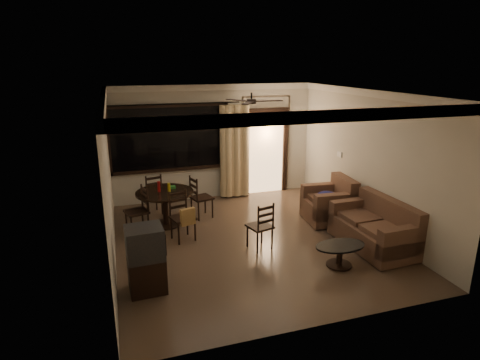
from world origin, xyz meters
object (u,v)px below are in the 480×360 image
object	(u,v)px
dining_chair_west	(138,219)
dining_chair_east	(201,205)
dining_chair_south	(183,225)
side_chair	(260,235)
sofa	(376,229)
dining_table	(165,199)
armchair	(331,204)
tv_cabinet	(146,259)
coffee_table	(340,252)
dining_chair_north	(152,202)

from	to	relation	value
dining_chair_west	dining_chair_east	bearing A→B (deg)	92.27
dining_chair_south	dining_chair_west	bearing A→B (deg)	127.97
side_chair	sofa	bearing A→B (deg)	149.32
dining_table	dining_chair_east	world-z (taller)	dining_table
armchair	side_chair	xyz separation A→B (m)	(-1.91, -0.80, -0.12)
tv_cabinet	coffee_table	distance (m)	3.17
dining_table	dining_chair_east	distance (m)	0.89
sofa	armchair	world-z (taller)	armchair
dining_chair_west	tv_cabinet	world-z (taller)	tv_cabinet
tv_cabinet	sofa	world-z (taller)	tv_cabinet
dining_chair_west	armchair	size ratio (longest dim) A/B	0.94
coffee_table	dining_table	bearing A→B (deg)	133.94
side_chair	dining_table	bearing A→B (deg)	-61.88
dining_chair_west	dining_chair_north	world-z (taller)	same
tv_cabinet	dining_table	bearing A→B (deg)	73.25
dining_table	dining_chair_north	xyz separation A→B (m)	(-0.21, 0.76, -0.31)
dining_chair_west	side_chair	bearing A→B (deg)	41.02
dining_chair_south	coffee_table	size ratio (longest dim) A/B	1.09
dining_chair_north	sofa	distance (m)	4.80
dining_chair_north	coffee_table	bearing A→B (deg)	113.81
dining_chair_south	side_chair	distance (m)	1.51
armchair	coffee_table	xyz separation A→B (m)	(-0.86, -1.82, -0.13)
dining_chair_north	side_chair	world-z (taller)	dining_chair_north
armchair	coffee_table	size ratio (longest dim) A/B	1.15
dining_table	dining_chair_north	distance (m)	0.84
dining_chair_south	side_chair	xyz separation A→B (m)	(1.28, -0.79, -0.03)
dining_chair_east	coffee_table	world-z (taller)	dining_chair_east
dining_chair_north	side_chair	bearing A→B (deg)	110.55
side_chair	dining_chair_east	bearing A→B (deg)	-83.95
armchair	side_chair	bearing A→B (deg)	-152.41
dining_chair_east	dining_chair_south	world-z (taller)	same
dining_chair_west	dining_chair_east	size ratio (longest dim) A/B	1.00
tv_cabinet	side_chair	bearing A→B (deg)	18.32
dining_table	dining_chair_south	bearing A→B (deg)	-74.90
dining_chair_north	dining_chair_east	bearing A→B (deg)	136.76
dining_chair_west	dining_chair_south	world-z (taller)	same
armchair	dining_chair_west	bearing A→B (deg)	176.34
dining_table	side_chair	bearing A→B (deg)	-47.13
dining_chair_north	sofa	world-z (taller)	dining_chair_north
dining_chair_east	dining_chair_north	world-z (taller)	same
dining_chair_west	coffee_table	bearing A→B (deg)	37.10
dining_chair_west	sofa	world-z (taller)	dining_chair_west
dining_chair_east	sofa	xyz separation A→B (m)	(2.76, -2.43, 0.07)
dining_chair_north	armchair	xyz separation A→B (m)	(3.62, -1.58, 0.10)
dining_chair_east	tv_cabinet	world-z (taller)	tv_cabinet
dining_chair_east	dining_chair_north	xyz separation A→B (m)	(-1.01, 0.54, 0.00)
dining_table	coffee_table	world-z (taller)	dining_table
coffee_table	side_chair	xyz separation A→B (m)	(-1.05, 1.03, 0.01)
armchair	dining_chair_north	bearing A→B (deg)	161.32
armchair	coffee_table	distance (m)	2.02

